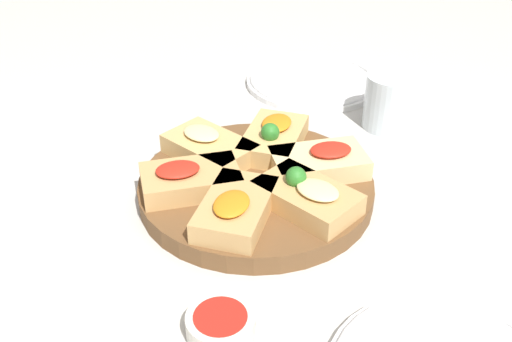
{
  "coord_description": "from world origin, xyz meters",
  "views": [
    {
      "loc": [
        0.65,
        0.01,
        0.46
      ],
      "look_at": [
        0.0,
        0.0,
        0.04
      ],
      "focal_mm": 42.0,
      "sensor_mm": 36.0,
      "label": 1
    }
  ],
  "objects": [
    {
      "name": "focaccia_slice_5",
      "position": [
        0.02,
        -0.08,
        0.04
      ],
      "size": [
        0.1,
        0.14,
        0.04
      ],
      "color": "tan",
      "rests_on": "serving_board"
    },
    {
      "name": "focaccia_slice_2",
      "position": [
        -0.02,
        0.08,
        0.04
      ],
      "size": [
        0.1,
        0.14,
        0.04
      ],
      "color": "#E5C689",
      "rests_on": "serving_board"
    },
    {
      "name": "focaccia_slice_0",
      "position": [
        0.08,
        -0.02,
        0.04
      ],
      "size": [
        0.14,
        0.1,
        0.04
      ],
      "color": "tan",
      "rests_on": "serving_board"
    },
    {
      "name": "focaccia_slice_1",
      "position": [
        0.06,
        0.06,
        0.04
      ],
      "size": [
        0.14,
        0.14,
        0.05
      ],
      "color": "tan",
      "rests_on": "serving_board"
    },
    {
      "name": "dipping_bowl",
      "position": [
        0.24,
        -0.03,
        0.01
      ],
      "size": [
        0.07,
        0.07,
        0.03
      ],
      "color": "silver",
      "rests_on": "ground_plane"
    },
    {
      "name": "water_glass",
      "position": [
        -0.2,
        0.21,
        0.04
      ],
      "size": [
        0.08,
        0.08,
        0.09
      ],
      "primitive_type": "cylinder",
      "color": "silver",
      "rests_on": "ground_plane"
    },
    {
      "name": "plate_left",
      "position": [
        -0.35,
        0.1,
        0.01
      ],
      "size": [
        0.24,
        0.24,
        0.02
      ],
      "color": "white",
      "rests_on": "ground_plane"
    },
    {
      "name": "focaccia_slice_4",
      "position": [
        -0.06,
        -0.07,
        0.04
      ],
      "size": [
        0.14,
        0.14,
        0.04
      ],
      "color": "tan",
      "rests_on": "serving_board"
    },
    {
      "name": "napkin_stack",
      "position": [
        0.23,
        -0.24,
        0.0
      ],
      "size": [
        0.16,
        0.14,
        0.01
      ],
      "primitive_type": "cube",
      "rotation": [
        0.0,
        0.0,
        0.22
      ],
      "color": "white",
      "rests_on": "ground_plane"
    },
    {
      "name": "serving_board",
      "position": [
        0.0,
        0.0,
        0.01
      ],
      "size": [
        0.31,
        0.31,
        0.03
      ],
      "primitive_type": "cylinder",
      "color": "brown",
      "rests_on": "ground_plane"
    },
    {
      "name": "focaccia_slice_3",
      "position": [
        -0.08,
        0.02,
        0.04
      ],
      "size": [
        0.14,
        0.1,
        0.05
      ],
      "color": "tan",
      "rests_on": "serving_board"
    },
    {
      "name": "ground_plane",
      "position": [
        0.0,
        0.0,
        0.0
      ],
      "size": [
        3.0,
        3.0,
        0.0
      ],
      "primitive_type": "plane",
      "color": "beige"
    }
  ]
}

